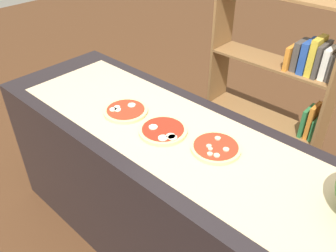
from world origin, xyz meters
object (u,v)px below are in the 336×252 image
object	(u,v)px
bookshelf	(281,95)
pizza_mozzarella_1	(163,130)
pizza_mushroom_2	(216,147)
pizza_mozzarella_0	(126,111)

from	to	relation	value
bookshelf	pizza_mozzarella_1	bearing A→B (deg)	-95.21
pizza_mushroom_2	bookshelf	world-z (taller)	bookshelf
pizza_mushroom_2	pizza_mozzarella_1	bearing A→B (deg)	-165.76
pizza_mozzarella_0	pizza_mozzarella_1	distance (m)	0.28
pizza_mozzarella_1	pizza_mushroom_2	distance (m)	0.29
pizza_mozzarella_0	pizza_mozzarella_1	size ratio (longest dim) A/B	0.98
pizza_mozzarella_1	bookshelf	xyz separation A→B (m)	(0.10, 1.14, -0.23)
pizza_mozzarella_1	bookshelf	bearing A→B (deg)	84.79
pizza_mozzarella_1	pizza_mushroom_2	world-z (taller)	same
pizza_mozzarella_0	pizza_mozzarella_1	xyz separation A→B (m)	(0.28, 0.00, 0.00)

